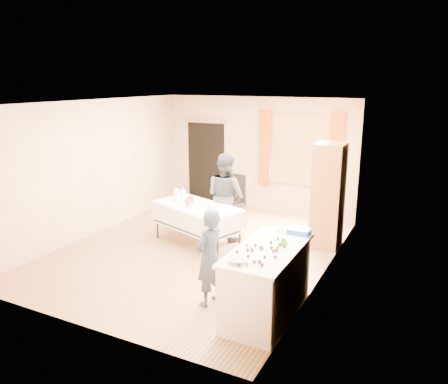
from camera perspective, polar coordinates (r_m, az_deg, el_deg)
The scene contains 29 objects.
floor at distance 7.86m, azimuth -3.61°, elevation -7.75°, with size 4.50×5.50×0.02m, color #9E7047.
ceiling at distance 7.29m, azimuth -3.94°, elevation 11.69°, with size 4.50×5.50×0.02m, color white.
wall_back at distance 9.90m, azimuth 4.34°, elevation 4.79°, with size 4.50×0.02×2.60m, color tan.
wall_front at distance 5.36m, azimuth -18.85°, elevation -4.39°, with size 4.50×0.02×2.60m, color tan.
wall_left at distance 8.81m, azimuth -16.59°, elevation 3.01°, with size 0.02×5.50×2.60m, color tan.
wall_right at distance 6.64m, azimuth 13.31°, elevation -0.40°, with size 0.02×5.50×2.60m, color tan.
window_frame at distance 9.50m, azimuth 9.88°, elevation 5.43°, with size 1.32×0.06×1.52m, color olive.
window_pane at distance 9.48m, azimuth 9.86°, elevation 5.41°, with size 1.20×0.02×1.40m, color white.
curtain_left at distance 9.70m, azimuth 5.37°, elevation 5.77°, with size 0.28×0.06×1.65m, color #973C0F.
curtain_right at distance 9.26m, azimuth 14.42°, elevation 4.95°, with size 0.28×0.06×1.65m, color #973C0F.
doorway at distance 10.48m, azimuth -2.35°, elevation 3.69°, with size 0.95×0.04×2.00m, color black.
door_lintel at distance 10.31m, azimuth -2.49°, elevation 9.24°, with size 1.05×0.06×0.08m, color olive.
cabinet at distance 8.00m, azimuth 13.46°, elevation -0.51°, with size 0.50×0.60×1.90m, color brown.
counter at distance 5.73m, azimuth 5.64°, elevation -11.56°, with size 0.75×1.58×0.91m.
party_table at distance 8.03m, azimuth -3.55°, elevation -3.80°, with size 1.85×1.34×0.75m.
chair at distance 8.96m, azimuth 1.01°, elevation -2.61°, with size 0.54×0.54×1.10m.
girl at distance 5.86m, azimuth -1.90°, elevation -8.59°, with size 0.42×0.55×1.33m, color #242C41.
woman at distance 8.27m, azimuth 0.20°, elevation -0.51°, with size 0.96×0.85×1.64m, color black.
soda_can at distance 5.60m, azimuth 7.79°, elevation -6.49°, with size 0.07×0.07×0.12m, color #1A9624.
mixing_bowl at distance 5.11m, azimuth 1.64°, elevation -8.91°, with size 0.24×0.24×0.05m, color white.
foam_block at distance 6.07m, azimuth 7.52°, elevation -4.99°, with size 0.15×0.10×0.08m, color white.
blue_basket at distance 6.07m, azimuth 9.79°, elevation -5.09°, with size 0.30×0.20×0.08m, color blue.
pitcher at distance 8.19m, azimuth -6.24°, elevation -0.47°, with size 0.11×0.11×0.22m, color silver.
cup_red at distance 8.10m, azimuth -4.42°, elevation -1.01°, with size 0.15×0.15×0.10m, color red.
cup_rainbow at distance 7.85m, azimuth -4.74°, elevation -1.48°, with size 0.18×0.18×0.12m, color red.
small_bowl at distance 7.81m, azimuth -1.58°, elevation -1.74°, with size 0.25×0.25×0.06m, color white.
pastry_tray at distance 7.53m, azimuth -1.77°, elevation -2.53°, with size 0.28×0.20×0.02m, color white.
bottle at distance 8.47m, azimuth -5.36°, elevation -0.03°, with size 0.12×0.12×0.19m, color white.
cake_balls at distance 5.42m, azimuth 5.27°, elevation -7.60°, with size 0.52×1.11×0.04m.
Camera 1 is at (3.69, -6.27, 2.97)m, focal length 35.00 mm.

